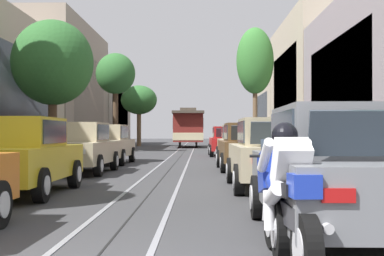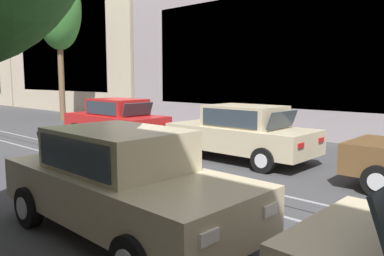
# 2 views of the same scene
# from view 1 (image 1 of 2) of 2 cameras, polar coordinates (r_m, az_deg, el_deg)

# --- Properties ---
(ground_plane) EXTENTS (163.72, 163.72, 0.00)m
(ground_plane) POSITION_cam_1_polar(r_m,az_deg,el_deg) (30.26, -1.12, -2.87)
(ground_plane) COLOR #38383A
(trolley_track_rails) EXTENTS (1.14, 73.49, 0.01)m
(trolley_track_rails) POSITION_cam_1_polar(r_m,az_deg,el_deg) (34.81, -0.86, -2.55)
(trolley_track_rails) COLOR gray
(trolley_track_rails) RESTS_ON ground
(building_facade_left) EXTENTS (5.70, 65.19, 9.90)m
(building_facade_left) POSITION_cam_1_polar(r_m,az_deg,el_deg) (37.56, -16.05, 4.21)
(building_facade_left) COLOR gray
(building_facade_left) RESTS_ON ground
(building_facade_right) EXTENTS (5.91, 65.19, 10.53)m
(building_facade_right) POSITION_cam_1_polar(r_m,az_deg,el_deg) (33.98, 16.39, 5.07)
(building_facade_right) COLOR beige
(building_facade_right) RESTS_ON ground
(parked_car_yellow_second_left) EXTENTS (2.01, 4.37, 1.58)m
(parked_car_yellow_second_left) POSITION_cam_1_polar(r_m,az_deg,el_deg) (11.79, -17.68, -2.72)
(parked_car_yellow_second_left) COLOR gold
(parked_car_yellow_second_left) RESTS_ON ground
(parked_car_beige_mid_left) EXTENTS (2.04, 4.38, 1.58)m
(parked_car_beige_mid_left) POSITION_cam_1_polar(r_m,az_deg,el_deg) (17.43, -11.66, -2.00)
(parked_car_beige_mid_left) COLOR #C1B28E
(parked_car_beige_mid_left) RESTS_ON ground
(parked_car_beige_fourth_left) EXTENTS (2.06, 4.38, 1.58)m
(parked_car_beige_fourth_left) POSITION_cam_1_polar(r_m,az_deg,el_deg) (22.39, -8.95, -1.66)
(parked_car_beige_fourth_left) COLOR #C1B28E
(parked_car_beige_fourth_left) RESTS_ON ground
(parked_car_grey_near_right) EXTENTS (2.03, 4.37, 1.58)m
(parked_car_grey_near_right) POSITION_cam_1_polar(r_m,az_deg,el_deg) (6.88, 15.36, -4.36)
(parked_car_grey_near_right) COLOR slate
(parked_car_grey_near_right) RESTS_ON ground
(parked_car_beige_second_right) EXTENTS (2.01, 4.37, 1.58)m
(parked_car_beige_second_right) POSITION_cam_1_polar(r_m,az_deg,el_deg) (12.43, 8.51, -2.62)
(parked_car_beige_second_right) COLOR #C1B28E
(parked_car_beige_second_right) RESTS_ON ground
(parked_car_brown_mid_right) EXTENTS (2.04, 4.38, 1.58)m
(parked_car_brown_mid_right) POSITION_cam_1_polar(r_m,az_deg,el_deg) (18.53, 5.81, -1.91)
(parked_car_brown_mid_right) COLOR brown
(parked_car_brown_mid_right) RESTS_ON ground
(parked_car_beige_fourth_right) EXTENTS (2.00, 4.36, 1.58)m
(parked_car_beige_fourth_right) POSITION_cam_1_polar(r_m,az_deg,el_deg) (23.90, 4.97, -1.59)
(parked_car_beige_fourth_right) COLOR #C1B28E
(parked_car_beige_fourth_right) RESTS_ON ground
(parked_car_red_fifth_right) EXTENTS (2.03, 4.38, 1.58)m
(parked_car_red_fifth_right) POSITION_cam_1_polar(r_m,az_deg,el_deg) (29.48, 3.68, -1.38)
(parked_car_red_fifth_right) COLOR red
(parked_car_red_fifth_right) RESTS_ON ground
(street_tree_kerb_left_second) EXTENTS (3.30, 3.38, 5.86)m
(street_tree_kerb_left_second) POSITION_cam_1_polar(r_m,az_deg,el_deg) (23.21, -14.28, 6.55)
(street_tree_kerb_left_second) COLOR brown
(street_tree_kerb_left_second) RESTS_ON ground
(street_tree_kerb_left_mid) EXTENTS (2.60, 2.28, 6.50)m
(street_tree_kerb_left_mid) POSITION_cam_1_polar(r_m,az_deg,el_deg) (36.62, -7.95, 5.48)
(street_tree_kerb_left_mid) COLOR #4C3826
(street_tree_kerb_left_mid) RESTS_ON ground
(street_tree_kerb_left_fourth) EXTENTS (3.37, 3.05, 5.68)m
(street_tree_kerb_left_fourth) POSITION_cam_1_polar(r_m,az_deg,el_deg) (51.57, -5.53, 2.87)
(street_tree_kerb_left_fourth) COLOR brown
(street_tree_kerb_left_fourth) RESTS_ON ground
(street_tree_kerb_right_second) EXTENTS (2.56, 2.11, 8.49)m
(street_tree_kerb_right_second) POSITION_cam_1_polar(r_m,az_deg,el_deg) (38.14, 6.57, 6.86)
(street_tree_kerb_right_second) COLOR brown
(street_tree_kerb_right_second) RESTS_ON ground
(cable_car_trolley) EXTENTS (2.75, 9.16, 3.28)m
(cable_car_trolley) POSITION_cam_1_polar(r_m,az_deg,el_deg) (47.17, -0.40, 0.01)
(cable_car_trolley) COLOR maroon
(cable_car_trolley) RESTS_ON ground
(motorcycle_with_rider) EXTENTS (0.57, 1.99, 1.37)m
(motorcycle_with_rider) POSITION_cam_1_polar(r_m,az_deg,el_deg) (5.36, 9.92, -7.11)
(motorcycle_with_rider) COLOR black
(motorcycle_with_rider) RESTS_ON ground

